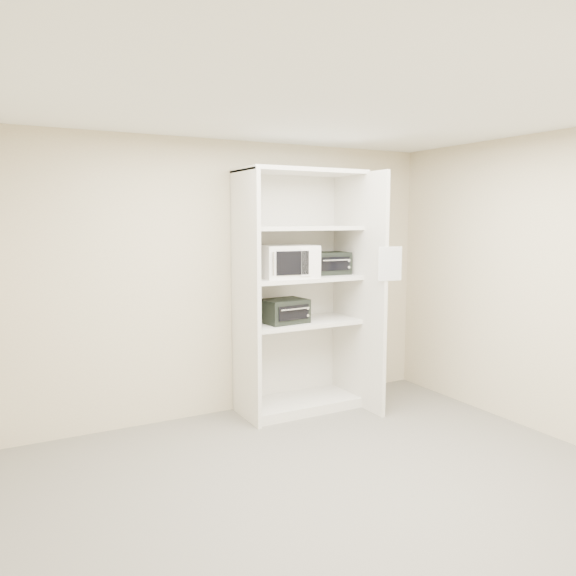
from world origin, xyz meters
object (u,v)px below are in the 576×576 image
toaster_oven_upper (328,263)px  toaster_oven_lower (284,311)px  shelving_unit (304,300)px  microwave (288,261)px

toaster_oven_upper → toaster_oven_lower: 0.71m
toaster_oven_upper → shelving_unit: bearing=-168.7°
microwave → toaster_oven_upper: 0.52m
shelving_unit → toaster_oven_upper: (0.32, 0.04, 0.35)m
toaster_oven_upper → microwave: bearing=-166.7°
shelving_unit → toaster_oven_lower: shelving_unit is taller
microwave → shelving_unit: bearing=20.3°
microwave → toaster_oven_upper: bearing=17.2°
shelving_unit → toaster_oven_lower: size_ratio=5.74×
shelving_unit → toaster_oven_upper: 0.48m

